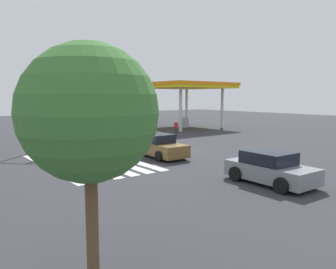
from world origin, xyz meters
TOP-DOWN VIEW (x-y plane):
  - ground_plane at (0.00, 0.00)m, footprint 110.89×110.89m
  - crosswalk_markings at (0.00, -6.26)m, footprint 9.56×5.35m
  - traffic_signal_mast at (-5.38, -5.38)m, footprint 4.74×4.74m
  - car_0 at (0.96, -1.67)m, footprint 4.93×2.23m
  - car_1 at (-3.86, -4.70)m, footprint 2.23×5.01m
  - car_2 at (9.89, -1.58)m, footprint 4.24×2.32m
  - gas_station_canopy at (-13.66, 13.21)m, footprint 10.16×10.16m
  - pedestrian at (-6.92, 6.40)m, footprint 0.41×0.41m
  - tree_corner_a at (12.80, -11.89)m, footprint 2.79×2.79m

SIDE VIEW (x-z plane):
  - ground_plane at x=0.00m, z-range 0.00..0.00m
  - crosswalk_markings at x=0.00m, z-range 0.00..0.01m
  - car_1 at x=-3.86m, z-range -0.05..1.50m
  - car_2 at x=9.89m, z-range -0.04..1.48m
  - car_0 at x=0.96m, z-range -0.03..1.52m
  - pedestrian at x=-6.92m, z-range 0.09..1.71m
  - tree_corner_a at x=12.80m, z-range 1.17..6.34m
  - traffic_signal_mast at x=-5.38m, z-range 1.35..7.38m
  - gas_station_canopy at x=-13.66m, z-range 2.38..8.18m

